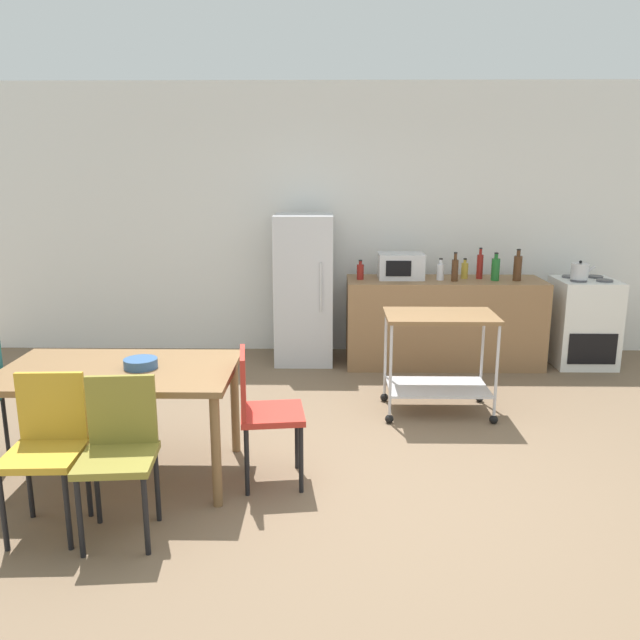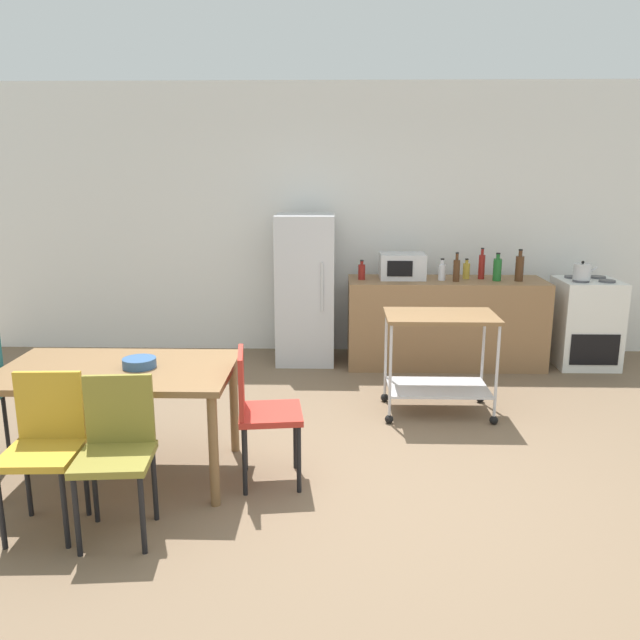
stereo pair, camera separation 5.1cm
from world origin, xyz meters
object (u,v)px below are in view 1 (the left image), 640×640
(stove_oven, at_px, (583,322))
(microwave, at_px, (401,266))
(bottle_sesame_oil, at_px, (465,270))
(fruit_bowl, at_px, (141,363))
(bottle_hot_sauce, at_px, (455,269))
(bottle_sparkling_water, at_px, (496,269))
(bottle_soy_sauce, at_px, (360,271))
(chair_olive, at_px, (119,447))
(chair_mustard, at_px, (47,442))
(dining_table, at_px, (119,380))
(bottle_olive_oil, at_px, (440,271))
(kettle, at_px, (580,271))
(kitchen_cart, at_px, (439,347))
(bottle_wine, at_px, (480,266))
(bottle_soda, at_px, (518,267))
(chair_red, at_px, (262,407))
(refrigerator, at_px, (304,289))

(stove_oven, relative_size, microwave, 2.00)
(bottle_sesame_oil, relative_size, fruit_bowl, 0.97)
(bottle_hot_sauce, xyz_separation_m, bottle_sparkling_water, (0.42, 0.05, 0.00))
(bottle_soy_sauce, bearing_deg, microwave, 8.41)
(chair_olive, bearing_deg, chair_mustard, 168.41)
(dining_table, xyz_separation_m, chair_mustard, (-0.21, -0.64, -0.15))
(dining_table, height_order, bottle_olive_oil, bottle_olive_oil)
(bottle_sesame_oil, xyz_separation_m, kettle, (1.12, -0.14, 0.01))
(bottle_soy_sauce, xyz_separation_m, fruit_bowl, (-1.53, -2.54, -0.20))
(kitchen_cart, height_order, fruit_bowl, kitchen_cart)
(bottle_wine, relative_size, kettle, 1.33)
(bottle_sesame_oil, xyz_separation_m, bottle_soda, (0.50, -0.13, 0.05))
(chair_red, relative_size, kettle, 3.71)
(bottle_olive_oil, distance_m, fruit_bowl, 3.45)
(dining_table, bearing_deg, bottle_soy_sauce, 56.68)
(chair_olive, relative_size, bottle_sesame_oil, 4.27)
(bottle_hot_sauce, xyz_separation_m, kettle, (1.26, 0.02, -0.02))
(chair_red, relative_size, bottle_wine, 2.79)
(chair_olive, bearing_deg, kettle, 35.77)
(chair_olive, xyz_separation_m, microwave, (1.88, 3.30, 0.51))
(bottle_soy_sauce, bearing_deg, chair_olive, -114.32)
(microwave, bearing_deg, kettle, -4.23)
(bottle_soy_sauce, height_order, kettle, kettle)
(microwave, relative_size, bottle_sparkling_water, 1.62)
(fruit_bowl, bearing_deg, bottle_sesame_oil, 45.09)
(chair_olive, height_order, bottle_wine, bottle_wine)
(stove_oven, xyz_separation_m, kitchen_cart, (-1.72, -1.40, 0.12))
(bottle_hot_sauce, bearing_deg, kitchen_cart, -105.26)
(bottle_soy_sauce, height_order, microwave, microwave)
(refrigerator, relative_size, kettle, 6.47)
(dining_table, relative_size, kitchen_cart, 1.65)
(stove_oven, bearing_deg, bottle_wine, 177.90)
(bottle_olive_oil, distance_m, bottle_sparkling_water, 0.55)
(kettle, bearing_deg, chair_olive, -139.15)
(bottle_hot_sauce, relative_size, bottle_wine, 0.92)
(chair_red, distance_m, bottle_soda, 3.51)
(chair_red, height_order, kitchen_cart, chair_red)
(chair_red, relative_size, chair_olive, 1.00)
(stove_oven, relative_size, refrigerator, 0.59)
(bottle_soy_sauce, height_order, bottle_soda, bottle_soda)
(dining_table, relative_size, bottle_sesame_oil, 7.20)
(chair_mustard, bearing_deg, stove_oven, 34.75)
(kettle, bearing_deg, bottle_hot_sauce, -179.10)
(dining_table, distance_m, kitchen_cart, 2.56)
(chair_red, bearing_deg, microwave, -30.69)
(chair_red, distance_m, fruit_bowl, 0.84)
(stove_oven, bearing_deg, chair_olive, -139.19)
(bottle_olive_oil, relative_size, kettle, 0.93)
(chair_mustard, bearing_deg, chair_red, 23.35)
(bottle_soy_sauce, distance_m, bottle_wine, 1.23)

